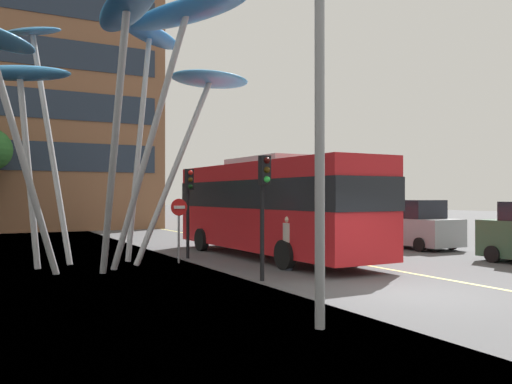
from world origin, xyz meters
TOP-DOWN VIEW (x-y plane):
  - ground at (-0.65, 0.00)m, footprint 120.00×240.00m
  - red_bus at (0.84, 8.02)m, footprint 3.05×11.60m
  - leaf_sculpture at (-5.07, 7.96)m, footprint 10.65×11.72m
  - traffic_light_kerb_near at (-2.10, 3.13)m, footprint 0.28×0.42m
  - traffic_light_kerb_far at (-2.04, 9.12)m, footprint 0.28×0.42m
  - car_parked_mid at (8.41, 8.21)m, footprint 2.10×4.40m
  - street_lamp at (-3.47, -1.94)m, footprint 1.41×0.44m
  - pedestrian at (-0.33, 4.74)m, footprint 0.34×0.34m
  - no_entry_sign at (-2.80, 8.09)m, footprint 0.60×0.12m

SIDE VIEW (x-z plane):
  - ground at x=-0.65m, z-range -0.10..0.00m
  - pedestrian at x=-0.33m, z-range 0.00..1.72m
  - car_parked_mid at x=8.41m, z-range -0.07..2.10m
  - no_entry_sign at x=-2.80m, z-range 0.39..2.65m
  - red_bus at x=0.84m, z-range 0.18..4.01m
  - traffic_light_kerb_far at x=-2.04m, z-range 0.77..4.14m
  - traffic_light_kerb_near at x=-2.10m, z-range 0.79..4.27m
  - street_lamp at x=-3.47m, z-range 1.04..8.99m
  - leaf_sculpture at x=-5.07m, z-range 2.40..11.36m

